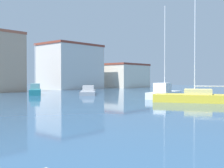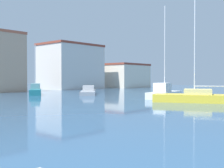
# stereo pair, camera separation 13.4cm
# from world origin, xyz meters

# --- Properties ---
(water) EXTENTS (160.00, 160.00, 0.00)m
(water) POSITION_xyz_m (15.00, 20.00, 0.00)
(water) COLOR #2D5175
(water) RESTS_ON ground
(sailboat_teal_behind_lamppost) EXTENTS (4.51, 5.49, 7.90)m
(sailboat_teal_behind_lamppost) POSITION_xyz_m (24.52, 32.76, 0.69)
(sailboat_teal_behind_lamppost) COLOR #1E707A
(sailboat_teal_behind_lamppost) RESTS_ON water
(sailboat_yellow_center_channel) EXTENTS (6.17, 9.09, 14.25)m
(sailboat_yellow_center_channel) POSITION_xyz_m (28.43, 7.99, 0.60)
(sailboat_yellow_center_channel) COLOR gold
(sailboat_yellow_center_channel) RESTS_ON water
(sailboat_white_inner_mooring) EXTENTS (8.04, 3.43, 12.09)m
(sailboat_white_inner_mooring) POSITION_xyz_m (31.63, 13.79, 0.71)
(sailboat_white_inner_mooring) COLOR white
(sailboat_white_inner_mooring) RESTS_ON water
(motorboat_grey_distant_east) EXTENTS (7.93, 7.87, 1.37)m
(motorboat_grey_distant_east) POSITION_xyz_m (31.27, 27.81, 0.44)
(motorboat_grey_distant_east) COLOR gray
(motorboat_grey_distant_east) RESTS_ON water
(waterfront_apartments) EXTENTS (7.99, 5.41, 11.31)m
(waterfront_apartments) POSITION_xyz_m (24.70, 44.48, 5.67)
(waterfront_apartments) COLOR tan
(waterfront_apartments) RESTS_ON ground
(warehouse_block) EXTENTS (13.56, 10.11, 10.70)m
(warehouse_block) POSITION_xyz_m (43.39, 46.80, 5.36)
(warehouse_block) COLOR beige
(warehouse_block) RESTS_ON ground
(yacht_club) EXTENTS (11.99, 8.50, 6.55)m
(yacht_club) POSITION_xyz_m (60.01, 43.11, 3.29)
(yacht_club) COLOR beige
(yacht_club) RESTS_ON ground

